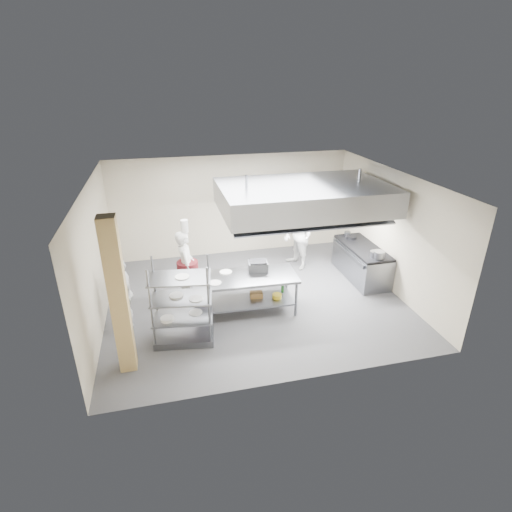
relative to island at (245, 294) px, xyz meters
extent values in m
plane|color=#2E2E30|center=(0.35, 0.48, -0.46)|extent=(7.00, 7.00, 0.00)
plane|color=silver|center=(0.35, 0.48, 2.54)|extent=(7.00, 7.00, 0.00)
plane|color=#BCB096|center=(0.35, 3.48, 1.04)|extent=(7.00, 0.00, 7.00)
plane|color=#BCB096|center=(-3.15, 0.48, 1.04)|extent=(0.00, 6.00, 6.00)
plane|color=#BCB096|center=(3.85, 0.48, 1.04)|extent=(0.00, 6.00, 6.00)
cube|color=tan|center=(-2.55, -1.42, 1.04)|extent=(0.30, 0.30, 3.00)
cube|color=gray|center=(1.65, 0.88, 1.94)|extent=(4.00, 2.50, 0.60)
cube|color=white|center=(0.75, 0.88, 1.62)|extent=(1.60, 0.12, 0.04)
cube|color=white|center=(2.55, 0.88, 1.62)|extent=(1.60, 0.12, 0.04)
cube|color=gray|center=(2.15, 3.32, 1.04)|extent=(1.50, 0.28, 0.04)
cube|color=gray|center=(0.00, 0.00, 0.42)|extent=(2.40, 1.08, 0.06)
cube|color=slate|center=(0.00, 0.00, -0.16)|extent=(2.21, 0.97, 0.04)
cube|color=slate|center=(3.43, 0.98, -0.04)|extent=(0.80, 2.00, 0.84)
cube|color=black|center=(3.43, 0.98, 0.41)|extent=(0.78, 1.96, 0.06)
imported|color=white|center=(-1.25, 0.85, 0.45)|extent=(0.44, 0.66, 1.80)
imported|color=silver|center=(1.95, 1.98, 0.50)|extent=(0.95, 1.09, 1.92)
imported|color=silver|center=(-2.65, 0.09, 0.34)|extent=(0.66, 1.00, 1.59)
cube|color=slate|center=(0.36, 0.23, 0.56)|extent=(0.48, 0.40, 0.22)
cube|color=olive|center=(0.28, 0.03, -0.07)|extent=(0.31, 0.23, 0.13)
cylinder|color=slate|center=(3.45, 0.20, 0.54)|extent=(0.27, 0.27, 0.19)
cylinder|color=white|center=(-1.46, -0.80, 0.12)|extent=(0.28, 0.28, 0.05)
camera|label=1|loc=(-1.63, -7.85, 4.56)|focal=28.00mm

